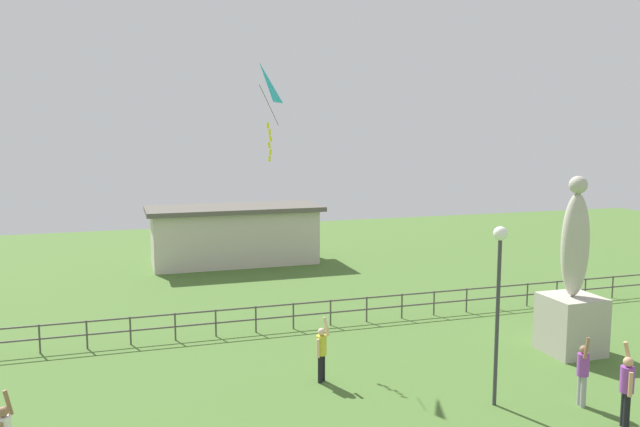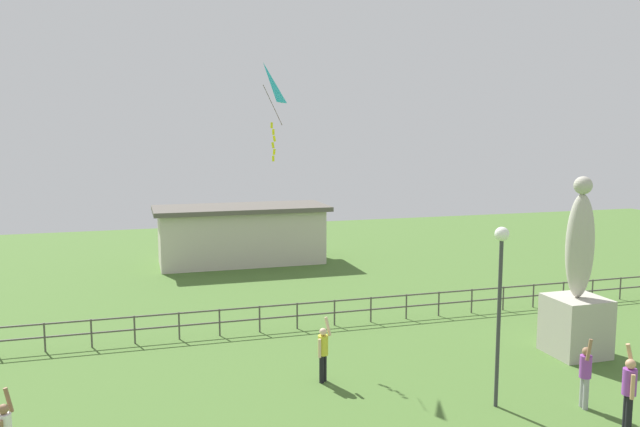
{
  "view_description": "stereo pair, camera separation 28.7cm",
  "coord_description": "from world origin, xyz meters",
  "px_view_note": "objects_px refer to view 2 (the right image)",
  "views": [
    {
      "loc": [
        -4.27,
        -7.3,
        7.01
      ],
      "look_at": [
        0.29,
        6.98,
        5.08
      ],
      "focal_mm": 35.73,
      "sensor_mm": 36.0,
      "label": 1
    },
    {
      "loc": [
        -4.0,
        -7.38,
        7.01
      ],
      "look_at": [
        0.29,
        6.98,
        5.08
      ],
      "focal_mm": 35.73,
      "sensor_mm": 36.0,
      "label": 2
    }
  ],
  "objects_px": {
    "lamppost": "(500,278)",
    "person_7": "(585,372)",
    "kite_2": "(264,89)",
    "person_0": "(629,389)",
    "person_1": "(323,350)",
    "statue_monument": "(577,299)"
  },
  "relations": [
    {
      "from": "person_1",
      "to": "kite_2",
      "type": "xyz_separation_m",
      "value": [
        -0.65,
        4.63,
        7.5
      ]
    },
    {
      "from": "lamppost",
      "to": "person_7",
      "type": "xyz_separation_m",
      "value": [
        2.09,
        -0.73,
        -2.42
      ]
    },
    {
      "from": "lamppost",
      "to": "statue_monument",
      "type": "bearing_deg",
      "value": 30.78
    },
    {
      "from": "person_0",
      "to": "kite_2",
      "type": "relative_size",
      "value": 0.64
    },
    {
      "from": "statue_monument",
      "to": "person_7",
      "type": "xyz_separation_m",
      "value": [
        -2.42,
        -3.42,
        -0.86
      ]
    },
    {
      "from": "person_7",
      "to": "kite_2",
      "type": "relative_size",
      "value": 0.59
    },
    {
      "from": "person_0",
      "to": "person_7",
      "type": "height_order",
      "value": "person_0"
    },
    {
      "from": "person_0",
      "to": "person_1",
      "type": "distance_m",
      "value": 7.75
    },
    {
      "from": "person_0",
      "to": "person_1",
      "type": "height_order",
      "value": "person_0"
    },
    {
      "from": "person_0",
      "to": "person_7",
      "type": "xyz_separation_m",
      "value": [
        -0.15,
        1.32,
        -0.08
      ]
    },
    {
      "from": "person_1",
      "to": "kite_2",
      "type": "bearing_deg",
      "value": 98.01
    },
    {
      "from": "person_1",
      "to": "person_7",
      "type": "height_order",
      "value": "person_7"
    },
    {
      "from": "statue_monument",
      "to": "person_1",
      "type": "bearing_deg",
      "value": 179.19
    },
    {
      "from": "statue_monument",
      "to": "person_1",
      "type": "distance_m",
      "value": 8.35
    },
    {
      "from": "person_0",
      "to": "kite_2",
      "type": "bearing_deg",
      "value": 125.16
    },
    {
      "from": "lamppost",
      "to": "person_1",
      "type": "bearing_deg",
      "value": 143.45
    },
    {
      "from": "person_1",
      "to": "kite_2",
      "type": "height_order",
      "value": "kite_2"
    },
    {
      "from": "person_0",
      "to": "person_1",
      "type": "bearing_deg",
      "value": 141.14
    },
    {
      "from": "kite_2",
      "to": "person_0",
      "type": "bearing_deg",
      "value": -54.84
    },
    {
      "from": "person_0",
      "to": "person_7",
      "type": "distance_m",
      "value": 1.33
    },
    {
      "from": "statue_monument",
      "to": "person_0",
      "type": "bearing_deg",
      "value": -115.61
    },
    {
      "from": "statue_monument",
      "to": "person_0",
      "type": "relative_size",
      "value": 2.76
    }
  ]
}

